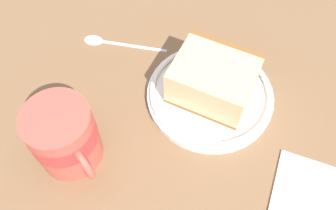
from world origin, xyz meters
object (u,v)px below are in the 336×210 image
tea_mug (64,136)px  folded_napkin (321,202)px  small_plate (210,94)px  teaspoon (107,41)px  cake_slice (213,80)px

tea_mug → folded_napkin: size_ratio=0.85×
folded_napkin → small_plate: bearing=-55.8°
small_plate → teaspoon: small_plate is taller
cake_slice → folded_napkin: (-10.57, 15.97, -3.59)cm
small_plate → cake_slice: (-0.14, -0.23, 3.02)cm
cake_slice → tea_mug: 19.90cm
small_plate → cake_slice: cake_slice is taller
cake_slice → folded_napkin: size_ratio=1.19×
cake_slice → folded_napkin: bearing=123.5°
tea_mug → cake_slice: bearing=-159.3°
small_plate → cake_slice: size_ratio=1.31×
small_plate → teaspoon: bearing=-39.0°
teaspoon → folded_napkin: 36.86cm
cake_slice → teaspoon: bearing=-38.2°
cake_slice → teaspoon: size_ratio=1.02×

